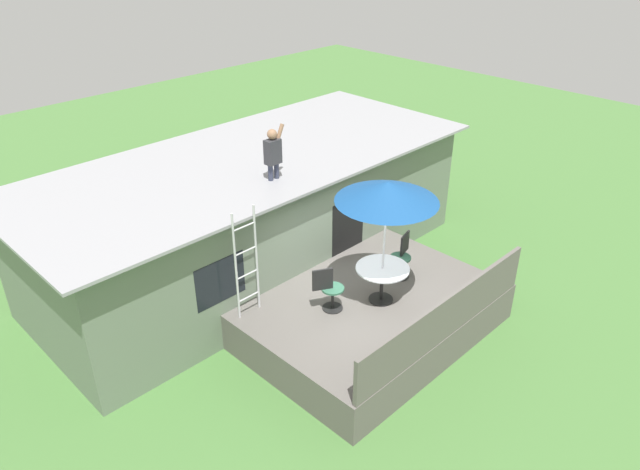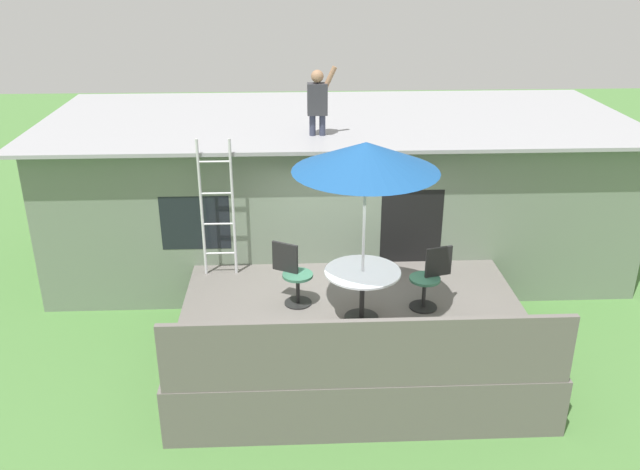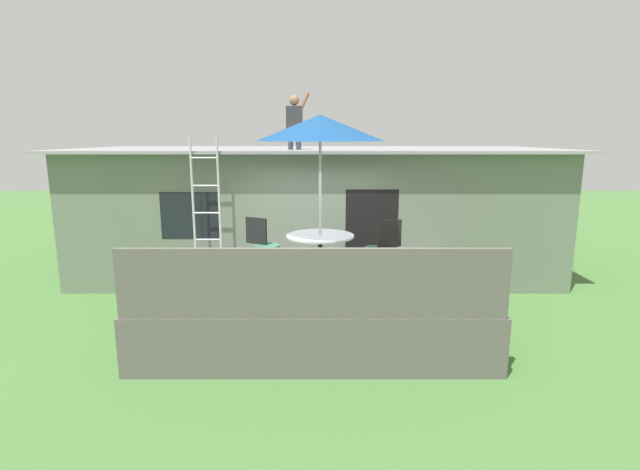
{
  "view_description": "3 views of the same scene",
  "coord_description": "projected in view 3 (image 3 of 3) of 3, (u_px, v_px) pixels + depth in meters",
  "views": [
    {
      "loc": [
        -7.66,
        -6.28,
        7.67
      ],
      "look_at": [
        -0.26,
        1.13,
        1.87
      ],
      "focal_mm": 33.83,
      "sensor_mm": 36.0,
      "label": 1
    },
    {
      "loc": [
        -0.86,
        -8.3,
        5.57
      ],
      "look_at": [
        -0.45,
        0.56,
        1.75
      ],
      "focal_mm": 37.52,
      "sensor_mm": 36.0,
      "label": 2
    },
    {
      "loc": [
        0.09,
        -7.48,
        3.03
      ],
      "look_at": [
        0.1,
        0.87,
        1.32
      ],
      "focal_mm": 27.2,
      "sensor_mm": 36.0,
      "label": 3
    }
  ],
  "objects": [
    {
      "name": "house",
      "position": [
        315.0,
        209.0,
        11.18
      ],
      "size": [
        10.5,
        4.5,
        2.77
      ],
      "color": "slate",
      "rests_on": "ground"
    },
    {
      "name": "ground_plane",
      "position": [
        314.0,
        325.0,
        7.93
      ],
      "size": [
        40.0,
        40.0,
        0.0
      ],
      "primitive_type": "plane",
      "color": "#477538"
    },
    {
      "name": "deck",
      "position": [
        314.0,
        301.0,
        7.86
      ],
      "size": [
        4.93,
        3.65,
        0.8
      ],
      "primitive_type": "cube",
      "color": "#605B56",
      "rests_on": "ground"
    },
    {
      "name": "person_figure",
      "position": [
        294.0,
        118.0,
        9.51
      ],
      "size": [
        0.47,
        0.2,
        1.11
      ],
      "color": "#33384C",
      "rests_on": "house"
    },
    {
      "name": "deck_railing",
      "position": [
        312.0,
        284.0,
        5.94
      ],
      "size": [
        4.83,
        0.08,
        0.9
      ],
      "primitive_type": "cube",
      "color": "#605B56",
      "rests_on": "deck"
    },
    {
      "name": "step_ladder",
      "position": [
        205.0,
        199.0,
        8.83
      ],
      "size": [
        0.52,
        0.04,
        2.2
      ],
      "color": "silver",
      "rests_on": "deck"
    },
    {
      "name": "patio_umbrella",
      "position": [
        319.0,
        128.0,
        7.1
      ],
      "size": [
        1.9,
        1.9,
        2.54
      ],
      "color": "silver",
      "rests_on": "deck"
    },
    {
      "name": "patio_chair_right",
      "position": [
        381.0,
        249.0,
        7.77
      ],
      "size": [
        0.61,
        0.44,
        0.92
      ],
      "rotation": [
        0.0,
        0.0,
        -2.85
      ],
      "color": "black",
      "rests_on": "deck"
    },
    {
      "name": "patio_table",
      "position": [
        319.0,
        245.0,
        7.45
      ],
      "size": [
        1.04,
        1.04,
        0.74
      ],
      "color": "black",
      "rests_on": "deck"
    },
    {
      "name": "patio_chair_left",
      "position": [
        262.0,
        246.0,
        7.98
      ],
      "size": [
        0.58,
        0.44,
        0.92
      ],
      "rotation": [
        0.0,
        0.0,
        -0.5
      ],
      "color": "black",
      "rests_on": "deck"
    }
  ]
}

